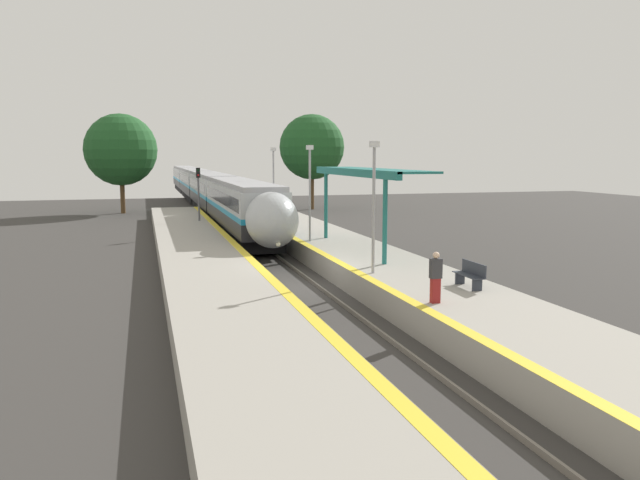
{
  "coord_description": "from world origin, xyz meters",
  "views": [
    {
      "loc": [
        -6.25,
        -25.01,
        5.56
      ],
      "look_at": [
        0.55,
        -0.96,
        2.18
      ],
      "focal_mm": 35.0,
      "sensor_mm": 36.0,
      "label": 1
    }
  ],
  "objects_px": {
    "platform_bench": "(471,274)",
    "railway_signal": "(199,194)",
    "train": "(204,187)",
    "lamppost_near": "(374,198)",
    "person_waiting": "(436,277)",
    "lamppost_far": "(274,180)",
    "lamppost_mid": "(310,186)"
  },
  "relations": [
    {
      "from": "lamppost_mid",
      "to": "train",
      "type": "bearing_deg",
      "value": 93.66
    },
    {
      "from": "train",
      "to": "lamppost_near",
      "type": "bearing_deg",
      "value": -87.11
    },
    {
      "from": "railway_signal",
      "to": "train",
      "type": "bearing_deg",
      "value": 83.91
    },
    {
      "from": "railway_signal",
      "to": "lamppost_mid",
      "type": "height_order",
      "value": "lamppost_mid"
    },
    {
      "from": "person_waiting",
      "to": "lamppost_mid",
      "type": "distance_m",
      "value": 15.04
    },
    {
      "from": "train",
      "to": "platform_bench",
      "type": "xyz_separation_m",
      "value": [
        4.64,
        -49.13,
        -0.77
      ]
    },
    {
      "from": "train",
      "to": "lamppost_near",
      "type": "distance_m",
      "value": 45.77
    },
    {
      "from": "railway_signal",
      "to": "lamppost_far",
      "type": "height_order",
      "value": "lamppost_far"
    },
    {
      "from": "train",
      "to": "person_waiting",
      "type": "distance_m",
      "value": 50.99
    },
    {
      "from": "person_waiting",
      "to": "lamppost_far",
      "type": "height_order",
      "value": "lamppost_far"
    },
    {
      "from": "person_waiting",
      "to": "lamppost_far",
      "type": "xyz_separation_m",
      "value": [
        -0.1,
        24.52,
        2.12
      ]
    },
    {
      "from": "train",
      "to": "lamppost_mid",
      "type": "height_order",
      "value": "lamppost_mid"
    },
    {
      "from": "railway_signal",
      "to": "lamppost_far",
      "type": "relative_size",
      "value": 0.92
    },
    {
      "from": "platform_bench",
      "to": "lamppost_mid",
      "type": "distance_m",
      "value": 13.53
    },
    {
      "from": "lamppost_far",
      "to": "lamppost_near",
      "type": "bearing_deg",
      "value": -90.0
    },
    {
      "from": "platform_bench",
      "to": "lamppost_far",
      "type": "height_order",
      "value": "lamppost_far"
    },
    {
      "from": "platform_bench",
      "to": "lamppost_far",
      "type": "bearing_deg",
      "value": 95.86
    },
    {
      "from": "platform_bench",
      "to": "lamppost_near",
      "type": "bearing_deg",
      "value": 124.05
    },
    {
      "from": "railway_signal",
      "to": "lamppost_mid",
      "type": "xyz_separation_m",
      "value": [
        4.84,
        -12.32,
        1.07
      ]
    },
    {
      "from": "person_waiting",
      "to": "lamppost_near",
      "type": "bearing_deg",
      "value": 91.04
    },
    {
      "from": "train",
      "to": "railway_signal",
      "type": "xyz_separation_m",
      "value": [
        -2.53,
        -23.72,
        0.63
      ]
    },
    {
      "from": "railway_signal",
      "to": "lamppost_near",
      "type": "bearing_deg",
      "value": -77.58
    },
    {
      "from": "lamppost_mid",
      "to": "person_waiting",
      "type": "bearing_deg",
      "value": -89.63
    },
    {
      "from": "lamppost_near",
      "to": "lamppost_mid",
      "type": "height_order",
      "value": "same"
    },
    {
      "from": "platform_bench",
      "to": "railway_signal",
      "type": "xyz_separation_m",
      "value": [
        -7.17,
        25.42,
        1.4
      ]
    },
    {
      "from": "lamppost_near",
      "to": "lamppost_mid",
      "type": "relative_size",
      "value": 1.0
    },
    {
      "from": "railway_signal",
      "to": "lamppost_mid",
      "type": "relative_size",
      "value": 0.92
    },
    {
      "from": "train",
      "to": "lamppost_near",
      "type": "xyz_separation_m",
      "value": [
        2.3,
        -45.68,
        1.71
      ]
    },
    {
      "from": "railway_signal",
      "to": "lamppost_far",
      "type": "bearing_deg",
      "value": -29.03
    },
    {
      "from": "person_waiting",
      "to": "lamppost_near",
      "type": "height_order",
      "value": "lamppost_near"
    },
    {
      "from": "lamppost_mid",
      "to": "lamppost_near",
      "type": "bearing_deg",
      "value": -90.0
    },
    {
      "from": "lamppost_near",
      "to": "lamppost_far",
      "type": "bearing_deg",
      "value": 90.0
    }
  ]
}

